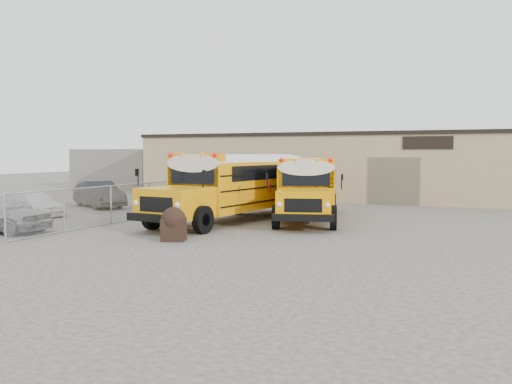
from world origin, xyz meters
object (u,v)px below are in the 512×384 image
at_px(school_bus_left, 297,176).
at_px(school_bus_right, 313,177).
at_px(tarp_bundle, 174,224).
at_px(car_dark, 99,194).
at_px(car_white, 34,204).

relative_size(school_bus_left, school_bus_right, 1.07).
bearing_deg(school_bus_left, tarp_bundle, -89.18).
bearing_deg(car_dark, school_bus_left, -39.16).
height_order(car_white, car_dark, car_dark).
xyz_separation_m(car_white, car_dark, (0.03, 5.09, 0.17)).
height_order(tarp_bundle, car_dark, car_dark).
bearing_deg(tarp_bundle, car_dark, 140.59).
xyz_separation_m(school_bus_right, tarp_bundle, (-0.29, -15.24, -1.12)).
bearing_deg(car_white, tarp_bundle, -91.92).
relative_size(school_bus_right, car_white, 2.53).
distance_m(school_bus_left, school_bus_right, 1.66).
bearing_deg(school_bus_right, tarp_bundle, -91.09).
bearing_deg(car_dark, car_white, -150.91).
distance_m(school_bus_left, car_white, 14.67).
bearing_deg(car_white, car_dark, 18.13).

